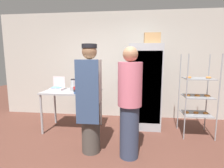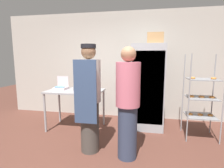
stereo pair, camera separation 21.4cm
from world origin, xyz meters
name	(u,v)px [view 1 (the left image)]	position (x,y,z in m)	size (l,w,h in m)	color
ground_plane	(105,164)	(0.00, 0.00, 0.00)	(14.00, 14.00, 0.00)	brown
back_wall	(118,65)	(0.00, 2.28, 1.37)	(6.40, 0.12, 2.73)	#B7B2A8
refrigerator	(144,86)	(0.66, 1.60, 0.93)	(0.70, 0.72, 1.86)	#9EA0A5
baking_rack	(197,96)	(1.69, 1.24, 0.80)	(0.60, 0.53, 1.64)	#93969B
prep_counter	(73,95)	(-0.89, 1.22, 0.77)	(1.20, 0.72, 0.87)	#9EA0A5
donut_box	(57,88)	(-1.25, 1.25, 0.92)	(0.27, 0.24, 0.29)	silver
blender_pitcher	(73,86)	(-0.85, 1.18, 0.98)	(0.14, 0.14, 0.26)	#99999E
binder_stack	(83,89)	(-0.59, 1.01, 0.94)	(0.34, 0.28, 0.14)	#2D5193
cardboard_storage_box	(152,39)	(0.79, 1.50, 1.97)	(0.33, 0.27, 0.23)	#A87F51
person_baker	(90,98)	(-0.28, 0.34, 0.93)	(0.38, 0.39, 1.78)	#47423D
person_customer	(130,103)	(0.35, 0.26, 0.88)	(0.37, 0.37, 1.73)	#333D56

